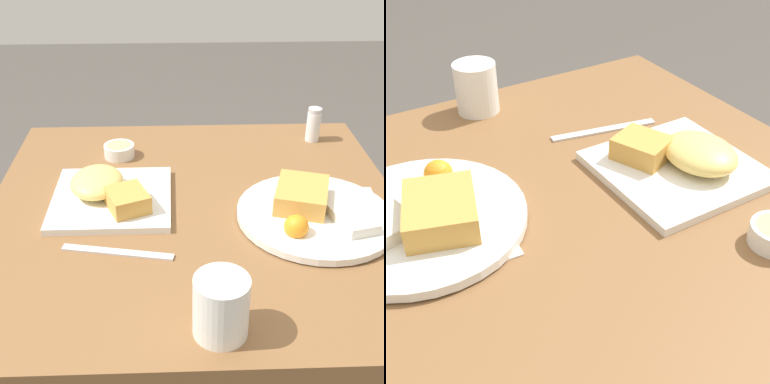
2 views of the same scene
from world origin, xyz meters
The scene contains 6 objects.
dining_table centered at (0.00, 0.00, 0.64)m, with size 0.81×0.82×0.74m.
menu_card centered at (0.03, 0.24, 0.75)m, with size 0.21×0.25×0.00m.
plate_square_near centered at (-0.03, -0.17, 0.77)m, with size 0.23×0.23×0.06m.
plate_oval_far centered at (0.05, 0.22, 0.76)m, with size 0.30×0.30×0.05m.
butter_knife centered at (0.14, -0.14, 0.75)m, with size 0.05×0.20×0.00m.
coffee_mug centered at (0.33, 0.02, 0.79)m, with size 0.08×0.08×0.10m.
Camera 2 is at (-0.56, 0.34, 1.22)m, focal length 50.00 mm.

